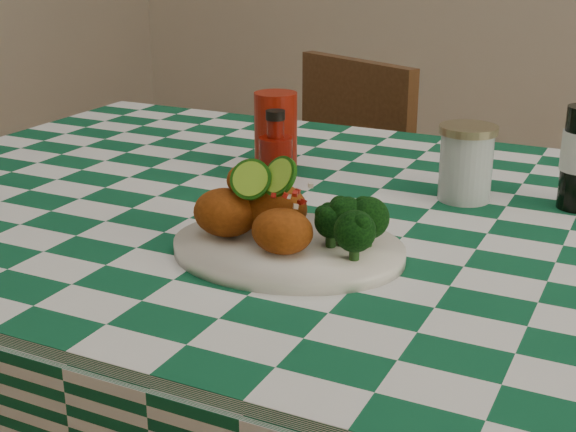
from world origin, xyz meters
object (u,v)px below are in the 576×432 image
at_px(fried_chicken_pile, 271,201).
at_px(red_tumbler, 276,130).
at_px(ketchup_bottle, 276,147).
at_px(wooden_chair_left, 304,231).
at_px(mason_jar, 466,163).
at_px(plate, 288,249).

distance_m(fried_chicken_pile, red_tumbler, 0.41).
xyz_separation_m(ketchup_bottle, wooden_chair_left, (-0.25, 0.65, -0.41)).
bearing_deg(mason_jar, wooden_chair_left, 132.70).
relative_size(red_tumbler, wooden_chair_left, 0.15).
relative_size(red_tumbler, mason_jar, 1.12).
xyz_separation_m(red_tumbler, wooden_chair_left, (-0.20, 0.56, -0.42)).
bearing_deg(red_tumbler, plate, -61.01).
distance_m(plate, wooden_chair_left, 1.08).
height_order(plate, ketchup_bottle, ketchup_bottle).
relative_size(plate, ketchup_bottle, 2.48).
xyz_separation_m(plate, fried_chicken_pile, (-0.02, 0.00, 0.06)).
bearing_deg(red_tumbler, wooden_chair_left, 109.85).
bearing_deg(plate, mason_jar, 65.88).
bearing_deg(mason_jar, plate, -114.12).
distance_m(plate, fried_chicken_pile, 0.07).
height_order(red_tumbler, ketchup_bottle, red_tumbler).
relative_size(ketchup_bottle, wooden_chair_left, 0.14).
bearing_deg(fried_chicken_pile, ketchup_bottle, 115.67).
bearing_deg(fried_chicken_pile, wooden_chair_left, 112.33).
xyz_separation_m(fried_chicken_pile, mason_jar, (0.17, 0.33, -0.01)).
distance_m(fried_chicken_pile, ketchup_bottle, 0.31).
bearing_deg(plate, red_tumbler, 118.99).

